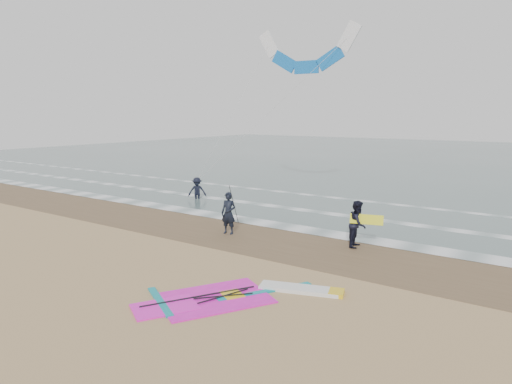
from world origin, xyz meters
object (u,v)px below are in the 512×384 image
Objects in this scene: person_standing at (229,213)px; surf_kite at (306,54)px; person_walking at (358,224)px; person_wading at (197,186)px; windsurf_rig at (238,296)px.

person_standing is 0.20× the size of surf_kite.
person_walking is 1.09× the size of person_wading.
person_standing is 12.52m from surf_kite.
person_standing is at bearing -81.75° from surf_kite.
person_walking is at bearing -49.85° from surf_kite.
windsurf_rig is 0.56× the size of surf_kite.
person_wading is (-12.35, 4.17, -0.08)m from person_walking.
windsurf_rig is 7.02m from person_walking.
windsurf_rig is at bearing -84.47° from person_wading.
surf_kite reaches higher than person_walking.
person_wading is (-11.47, 11.07, 0.84)m from windsurf_rig.
person_wading is at bearing 62.99° from person_walking.
person_wading is 10.50m from surf_kite.
person_walking is 13.04m from person_wading.
windsurf_rig is 2.77× the size of person_walking.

